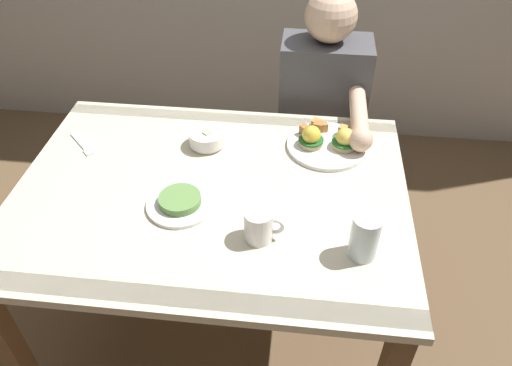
# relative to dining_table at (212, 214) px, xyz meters

# --- Properties ---
(ground_plane) EXTENTS (6.00, 6.00, 0.00)m
(ground_plane) POSITION_rel_dining_table_xyz_m (0.00, 0.00, -0.63)
(ground_plane) COLOR brown
(dining_table) EXTENTS (1.20, 0.90, 0.74)m
(dining_table) POSITION_rel_dining_table_xyz_m (0.00, 0.00, 0.00)
(dining_table) COLOR beige
(dining_table) RESTS_ON ground_plane
(eggs_benedict_plate) EXTENTS (0.27, 0.27, 0.09)m
(eggs_benedict_plate) POSITION_rel_dining_table_xyz_m (0.35, 0.26, 0.13)
(eggs_benedict_plate) COLOR white
(eggs_benedict_plate) RESTS_ON dining_table
(fruit_bowl) EXTENTS (0.12, 0.12, 0.06)m
(fruit_bowl) POSITION_rel_dining_table_xyz_m (-0.05, 0.22, 0.14)
(fruit_bowl) COLOR white
(fruit_bowl) RESTS_ON dining_table
(coffee_mug) EXTENTS (0.11, 0.08, 0.09)m
(coffee_mug) POSITION_rel_dining_table_xyz_m (0.17, -0.18, 0.16)
(coffee_mug) COLOR white
(coffee_mug) RESTS_ON dining_table
(fork) EXTENTS (0.12, 0.12, 0.00)m
(fork) POSITION_rel_dining_table_xyz_m (-0.47, 0.17, 0.11)
(fork) COLOR silver
(fork) RESTS_ON dining_table
(water_glass_near) EXTENTS (0.08, 0.08, 0.13)m
(water_glass_near) POSITION_rel_dining_table_xyz_m (0.45, -0.21, 0.17)
(water_glass_near) COLOR silver
(water_glass_near) RESTS_ON dining_table
(side_plate) EXTENTS (0.20, 0.20, 0.04)m
(side_plate) POSITION_rel_dining_table_xyz_m (-0.07, -0.08, 0.12)
(side_plate) COLOR white
(side_plate) RESTS_ON dining_table
(diner_person) EXTENTS (0.34, 0.54, 1.14)m
(diner_person) POSITION_rel_dining_table_xyz_m (0.34, 0.60, 0.02)
(diner_person) COLOR #33333D
(diner_person) RESTS_ON ground_plane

